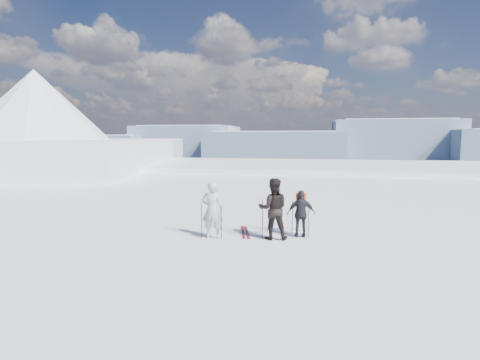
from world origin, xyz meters
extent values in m
plane|color=white|center=(0.00, 60.00, -17.50)|extent=(220.00, 208.01, 71.62)
cube|color=white|center=(0.00, 30.00, -6.50)|extent=(180.00, 16.00, 14.00)
plane|color=#21304C|center=(0.00, 290.00, -30.00)|extent=(820.00, 820.00, 0.00)
cube|color=slate|center=(-280.00, 440.00, -13.00)|extent=(150.00, 80.00, 34.00)
cube|color=white|center=(-280.00, 440.00, 1.00)|extent=(127.50, 70.00, 8.00)
cube|color=slate|center=(-160.00, 470.00, -7.00)|extent=(130.00, 80.00, 46.00)
cube|color=white|center=(-160.00, 470.00, 13.00)|extent=(110.50, 70.00, 8.00)
cube|color=slate|center=(-40.00, 440.00, -11.00)|extent=(160.00, 80.00, 38.00)
cube|color=white|center=(-40.00, 440.00, 5.00)|extent=(136.00, 70.00, 8.00)
cube|color=slate|center=(100.00, 470.00, -4.00)|extent=(140.00, 80.00, 52.00)
cube|color=white|center=(100.00, 470.00, 19.00)|extent=(119.00, 70.00, 8.00)
cube|color=white|center=(-28.00, 28.00, -5.00)|extent=(29.19, 35.68, 16.00)
cone|color=white|center=(-25.00, 22.00, 5.00)|extent=(18.00, 18.00, 9.00)
cone|color=white|center=(-33.00, 32.00, 1.00)|extent=(16.00, 16.00, 8.00)
cube|color=#2D2B28|center=(-22.00, 36.00, -9.00)|extent=(21.55, 17.87, 14.25)
cone|color=black|center=(-20.00, 30.00, -2.50)|extent=(6.16, 6.16, 11.00)
cone|color=black|center=(-22.00, 28.00, -3.50)|extent=(5.04, 5.04, 9.00)
cone|color=black|center=(-27.00, 36.00, -2.00)|extent=(6.72, 6.72, 12.00)
cone|color=black|center=(-25.00, 31.00, -2.50)|extent=(6.16, 6.16, 11.00)
cone|color=black|center=(-19.00, 35.00, -3.00)|extent=(5.60, 5.60, 10.00)
cone|color=black|center=(-18.00, 32.00, -3.00)|extent=(5.60, 5.60, 10.00)
imported|color=#A1A8AF|center=(-2.89, 2.27, 0.95)|extent=(0.73, 0.52, 1.90)
imported|color=black|center=(-0.92, 2.55, 1.00)|extent=(1.07, 0.88, 2.01)
imported|color=black|center=(-0.02, 2.96, 0.79)|extent=(0.95, 0.45, 1.58)
cube|color=#E95015|center=(-0.04, 3.21, 1.81)|extent=(0.35, 0.21, 0.46)
cylinder|color=black|center=(-3.22, 2.15, 0.57)|extent=(0.02, 0.02, 1.14)
cylinder|color=black|center=(-2.57, 2.19, 0.56)|extent=(0.02, 0.02, 1.13)
cylinder|color=black|center=(-1.25, 2.46, 0.66)|extent=(0.02, 0.02, 1.32)
cylinder|color=black|center=(-0.65, 2.51, 0.62)|extent=(0.02, 0.02, 1.25)
cylinder|color=black|center=(-0.31, 2.85, 0.61)|extent=(0.02, 0.02, 1.22)
cylinder|color=black|center=(0.22, 2.82, 0.61)|extent=(0.02, 0.02, 1.23)
cube|color=black|center=(-2.02, 3.19, 0.01)|extent=(0.44, 1.68, 0.03)
cube|color=black|center=(-1.88, 3.19, 0.01)|extent=(0.48, 1.67, 0.03)
camera|label=1|loc=(0.19, -9.41, 3.36)|focal=28.00mm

